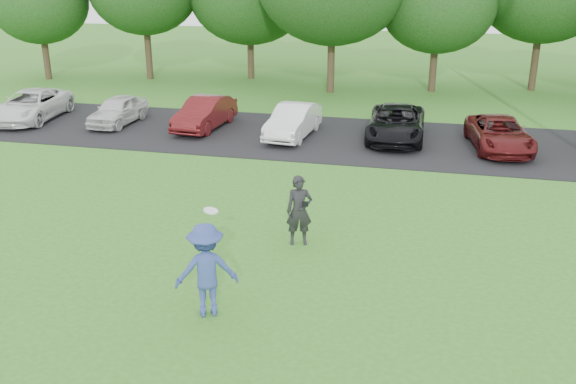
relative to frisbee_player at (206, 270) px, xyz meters
The scene contains 5 objects.
ground 1.22m from the frisbee_player, ahead, with size 100.00×100.00×0.00m, color #337320.
parking_lot 13.13m from the frisbee_player, 86.64° to the left, with size 32.00×6.50×0.03m, color black.
frisbee_player is the anchor object (origin of this frame).
camera_bystander 3.71m from the frisbee_player, 73.60° to the left, with size 0.72×0.58×1.71m.
parked_cars 13.08m from the frisbee_player, 90.44° to the left, with size 28.43×4.97×1.24m.
Camera 1 is at (3.22, -10.36, 6.59)m, focal length 40.00 mm.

